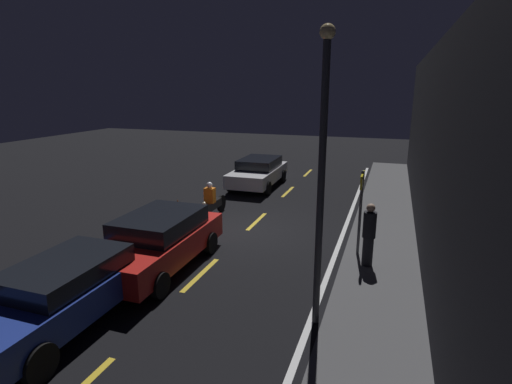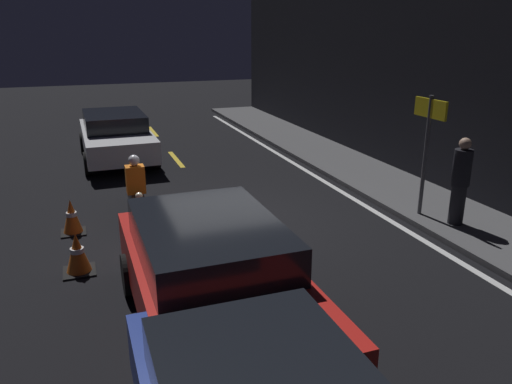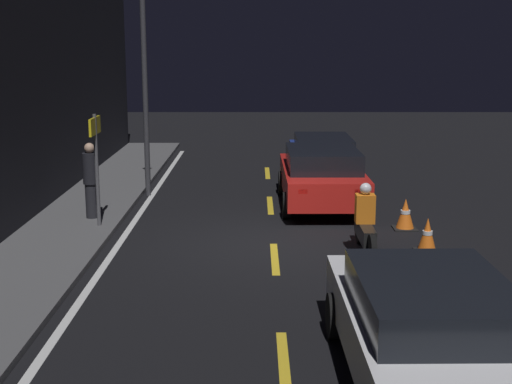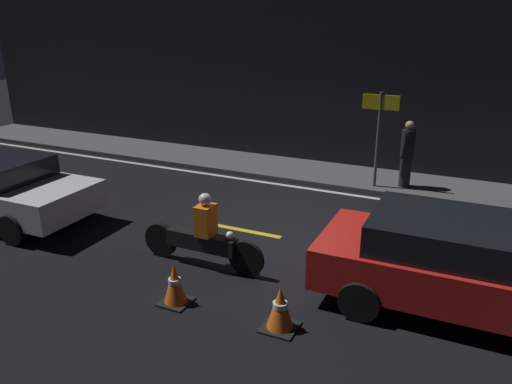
% 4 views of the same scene
% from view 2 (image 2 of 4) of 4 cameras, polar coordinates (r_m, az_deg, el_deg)
% --- Properties ---
extents(ground_plane, '(56.00, 56.00, 0.00)m').
position_cam_2_polar(ground_plane, '(10.03, -2.99, -3.64)').
color(ground_plane, black).
extents(raised_curb, '(28.00, 2.01, 0.12)m').
position_cam_2_polar(raised_curb, '(11.95, 17.50, -0.56)').
color(raised_curb, '#4C4C4F').
rests_on(raised_curb, ground).
extents(building_front, '(28.00, 0.30, 5.91)m').
position_cam_2_polar(building_front, '(12.14, 23.31, 13.12)').
color(building_front, black).
rests_on(building_front, ground).
extents(lane_dash_a, '(2.00, 0.14, 0.01)m').
position_cam_2_polar(lane_dash_a, '(19.47, -11.70, 6.80)').
color(lane_dash_a, gold).
rests_on(lane_dash_a, ground).
extents(lane_dash_b, '(2.00, 0.14, 0.01)m').
position_cam_2_polar(lane_dash_b, '(15.13, -9.11, 3.72)').
color(lane_dash_b, gold).
rests_on(lane_dash_b, ground).
extents(lane_dash_c, '(2.00, 0.14, 0.01)m').
position_cam_2_polar(lane_dash_c, '(10.93, -4.52, -1.78)').
color(lane_dash_c, gold).
rests_on(lane_dash_c, ground).
extents(lane_dash_d, '(2.00, 0.14, 0.01)m').
position_cam_2_polar(lane_dash_d, '(7.10, 5.55, -13.55)').
color(lane_dash_d, gold).
rests_on(lane_dash_d, ground).
extents(lane_solid_kerb, '(25.20, 0.14, 0.01)m').
position_cam_2_polar(lane_solid_kerb, '(11.27, 12.36, -1.54)').
color(lane_solid_kerb, silver).
rests_on(lane_solid_kerb, ground).
extents(sedan_white, '(4.41, 2.03, 1.38)m').
position_cam_2_polar(sedan_white, '(15.31, -15.73, 6.28)').
color(sedan_white, silver).
rests_on(sedan_white, ground).
extents(taxi_red, '(4.40, 2.04, 1.45)m').
position_cam_2_polar(taxi_red, '(6.38, -4.97, -9.46)').
color(taxi_red, red).
rests_on(taxi_red, ground).
extents(motorcycle, '(2.42, 0.36, 1.40)m').
position_cam_2_polar(motorcycle, '(10.29, -13.55, -0.23)').
color(motorcycle, black).
rests_on(motorcycle, ground).
extents(traffic_cone_near, '(0.46, 0.46, 0.68)m').
position_cam_2_polar(traffic_cone_near, '(10.08, -20.31, -2.69)').
color(traffic_cone_near, black).
rests_on(traffic_cone_near, ground).
extents(traffic_cone_mid, '(0.50, 0.50, 0.67)m').
position_cam_2_polar(traffic_cone_mid, '(8.46, -19.74, -6.62)').
color(traffic_cone_mid, black).
rests_on(traffic_cone_mid, ground).
extents(pedestrian, '(0.34, 0.34, 1.70)m').
position_cam_2_polar(pedestrian, '(10.20, 22.31, 1.18)').
color(pedestrian, black).
rests_on(pedestrian, raised_curb).
extents(shop_sign, '(0.90, 0.08, 2.40)m').
position_cam_2_polar(shop_sign, '(10.33, 19.05, 6.48)').
color(shop_sign, '#4C4C51').
rests_on(shop_sign, raised_curb).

